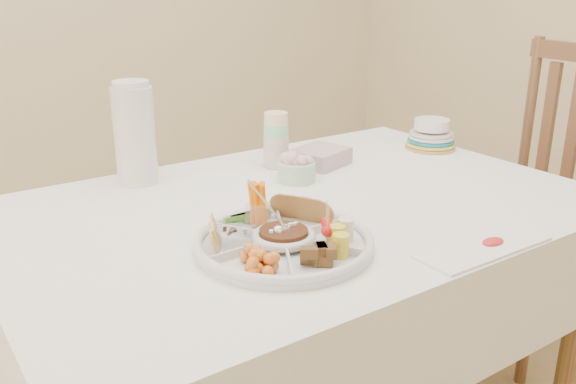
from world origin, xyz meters
TOP-DOWN VIEW (x-y plane):
  - dining_table at (0.00, 0.00)m, footprint 1.52×1.02m
  - chair at (0.98, -0.02)m, footprint 0.48×0.48m
  - party_tray at (-0.20, -0.21)m, footprint 0.39×0.39m
  - bean_dip at (-0.20, -0.21)m, footprint 0.11×0.11m
  - tortillas at (-0.09, -0.14)m, footprint 0.09×0.09m
  - carrot_cucumber at (-0.20, -0.08)m, footprint 0.12×0.12m
  - pita_raisins at (-0.31, -0.15)m, footprint 0.11×0.11m
  - cherries at (-0.31, -0.28)m, footprint 0.11×0.11m
  - granola_chunks at (-0.19, -0.34)m, footprint 0.09×0.09m
  - banana_tomato at (-0.08, -0.27)m, footprint 0.11×0.11m
  - cup_stack at (0.12, 0.31)m, footprint 0.09×0.09m
  - thermos at (-0.29, 0.40)m, footprint 0.14×0.14m
  - flower_bowl at (0.09, 0.16)m, footprint 0.13×0.13m
  - napkin_stack at (0.25, 0.24)m, footprint 0.19×0.17m
  - plate_stack at (0.67, 0.18)m, footprint 0.21×0.21m
  - placemat at (0.16, -0.45)m, footprint 0.33×0.11m

SIDE VIEW (x-z plane):
  - dining_table at x=0.00m, z-range 0.00..0.76m
  - chair at x=0.98m, z-range 0.00..1.11m
  - placemat at x=0.16m, z-range 0.76..0.76m
  - party_tray at x=-0.20m, z-range 0.76..0.80m
  - napkin_stack at x=0.25m, z-range 0.76..0.81m
  - bean_dip at x=-0.20m, z-range 0.77..0.81m
  - cherries at x=-0.31m, z-range 0.77..0.82m
  - granola_chunks at x=-0.19m, z-range 0.77..0.81m
  - flower_bowl at x=0.09m, z-range 0.76..0.84m
  - tortillas at x=-0.09m, z-range 0.77..0.83m
  - pita_raisins at x=-0.31m, z-range 0.77..0.83m
  - plate_stack at x=0.67m, z-range 0.76..0.87m
  - banana_tomato at x=-0.08m, z-range 0.77..0.86m
  - carrot_cucumber at x=-0.20m, z-range 0.77..0.87m
  - cup_stack at x=0.12m, z-range 0.76..0.97m
  - thermos at x=-0.29m, z-range 0.76..1.05m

